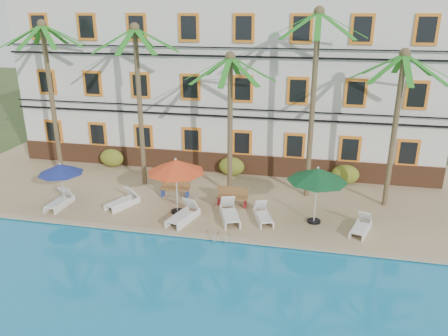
% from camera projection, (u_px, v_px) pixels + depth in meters
% --- Properties ---
extents(ground, '(100.00, 100.00, 0.00)m').
position_uv_depth(ground, '(183.00, 230.00, 19.71)').
color(ground, '#384C23').
rests_on(ground, ground).
extents(pool_deck, '(30.00, 12.00, 0.25)m').
position_uv_depth(pool_deck, '(209.00, 186.00, 24.27)').
color(pool_deck, tan).
rests_on(pool_deck, ground).
extents(swimming_pool, '(26.00, 12.00, 0.20)m').
position_uv_depth(swimming_pool, '(115.00, 334.00, 13.24)').
color(swimming_pool, '#1882B7').
rests_on(swimming_pool, ground).
extents(pool_coping, '(30.00, 0.35, 0.06)m').
position_uv_depth(pool_coping, '(177.00, 234.00, 18.79)').
color(pool_coping, tan).
rests_on(pool_coping, pool_deck).
extents(hotel_building, '(25.40, 6.44, 10.22)m').
position_uv_depth(hotel_building, '(227.00, 78.00, 27.05)').
color(hotel_building, silver).
rests_on(hotel_building, pool_deck).
extents(palm_a, '(4.47, 4.47, 8.65)m').
position_uv_depth(palm_a, '(49.00, 80.00, 23.74)').
color(palm_a, brown).
rests_on(palm_a, pool_deck).
extents(palm_b, '(4.47, 4.47, 8.53)m').
position_uv_depth(palm_b, '(138.00, 85.00, 22.46)').
color(palm_b, brown).
rests_on(palm_b, pool_deck).
extents(palm_c, '(4.47, 4.47, 7.28)m').
position_uv_depth(palm_c, '(230.00, 105.00, 21.39)').
color(palm_c, brown).
rests_on(palm_c, pool_deck).
extents(palm_d, '(4.47, 4.47, 9.29)m').
position_uv_depth(palm_d, '(314.00, 82.00, 20.76)').
color(palm_d, brown).
rests_on(palm_d, pool_deck).
extents(palm_e, '(4.47, 4.47, 7.55)m').
position_uv_depth(palm_e, '(398.00, 108.00, 19.96)').
color(palm_e, brown).
rests_on(palm_e, pool_deck).
extents(shrub_left, '(1.50, 0.90, 1.10)m').
position_uv_depth(shrub_left, '(112.00, 158.00, 26.77)').
color(shrub_left, '#225D1A').
rests_on(shrub_left, pool_deck).
extents(shrub_mid, '(1.50, 0.90, 1.10)m').
position_uv_depth(shrub_mid, '(232.00, 166.00, 25.32)').
color(shrub_mid, '#225D1A').
rests_on(shrub_mid, pool_deck).
extents(shrub_right, '(1.50, 0.90, 1.10)m').
position_uv_depth(shrub_right, '(345.00, 174.00, 24.08)').
color(shrub_right, '#225D1A').
rests_on(shrub_right, pool_deck).
extents(umbrella_blue, '(2.17, 2.17, 2.18)m').
position_uv_depth(umbrella_blue, '(60.00, 169.00, 21.11)').
color(umbrella_blue, black).
rests_on(umbrella_blue, pool_deck).
extents(umbrella_red, '(2.74, 2.74, 2.73)m').
position_uv_depth(umbrella_red, '(176.00, 166.00, 20.05)').
color(umbrella_red, black).
rests_on(umbrella_red, pool_deck).
extents(umbrella_green, '(2.69, 2.69, 2.68)m').
position_uv_depth(umbrella_green, '(317.00, 175.00, 19.10)').
color(umbrella_green, black).
rests_on(umbrella_green, pool_deck).
extents(lounger_a, '(0.68, 1.77, 0.83)m').
position_uv_depth(lounger_a, '(60.00, 201.00, 21.39)').
color(lounger_a, white).
rests_on(lounger_a, pool_deck).
extents(lounger_b, '(1.31, 1.89, 0.85)m').
position_uv_depth(lounger_b, '(123.00, 201.00, 21.40)').
color(lounger_b, white).
rests_on(lounger_b, pool_deck).
extents(lounger_c, '(1.19, 2.09, 0.93)m').
position_uv_depth(lounger_c, '(184.00, 215.00, 19.90)').
color(lounger_c, white).
rests_on(lounger_c, pool_deck).
extents(lounger_d, '(1.35, 2.13, 0.95)m').
position_uv_depth(lounger_d, '(229.00, 213.00, 20.05)').
color(lounger_d, white).
rests_on(lounger_d, pool_deck).
extents(lounger_e, '(1.16, 1.84, 0.82)m').
position_uv_depth(lounger_e, '(263.00, 215.00, 19.98)').
color(lounger_e, white).
rests_on(lounger_e, pool_deck).
extents(lounger_f, '(1.10, 1.79, 0.80)m').
position_uv_depth(lounger_f, '(361.00, 227.00, 18.92)').
color(lounger_f, white).
rests_on(lounger_f, pool_deck).
extents(bench_left, '(1.53, 0.57, 0.93)m').
position_uv_depth(bench_left, '(175.00, 187.00, 22.54)').
color(bench_left, olive).
rests_on(bench_left, pool_deck).
extents(bench_right, '(1.50, 0.49, 0.93)m').
position_uv_depth(bench_right, '(233.00, 196.00, 21.46)').
color(bench_right, olive).
rests_on(bench_right, pool_deck).
extents(pool_ladder, '(0.54, 0.74, 0.74)m').
position_uv_depth(pool_ladder, '(222.00, 240.00, 18.32)').
color(pool_ladder, silver).
rests_on(pool_ladder, ground).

